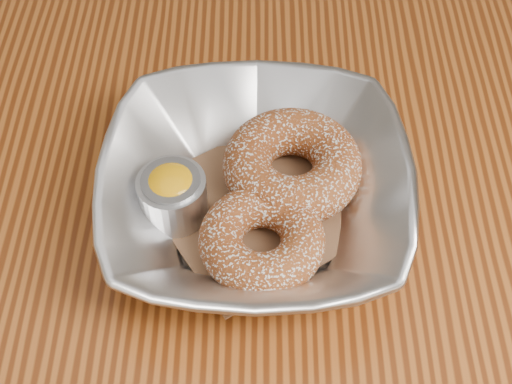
{
  "coord_description": "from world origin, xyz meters",
  "views": [
    {
      "loc": [
        0.0,
        -0.39,
        1.22
      ],
      "look_at": [
        0.0,
        -0.05,
        0.78
      ],
      "focal_mm": 50.0,
      "sensor_mm": 36.0,
      "label": 1
    }
  ],
  "objects_px": {
    "serving_bowl": "(256,192)",
    "ramekin": "(173,194)",
    "donut_back": "(292,165)",
    "donut_front": "(262,240)",
    "table": "(255,228)"
  },
  "relations": [
    {
      "from": "donut_back",
      "to": "ramekin",
      "type": "height_order",
      "value": "ramekin"
    },
    {
      "from": "donut_front",
      "to": "ramekin",
      "type": "xyz_separation_m",
      "value": [
        -0.07,
        0.04,
        0.01
      ]
    },
    {
      "from": "donut_front",
      "to": "donut_back",
      "type": "bearing_deg",
      "value": 70.94
    },
    {
      "from": "serving_bowl",
      "to": "ramekin",
      "type": "height_order",
      "value": "serving_bowl"
    },
    {
      "from": "table",
      "to": "donut_front",
      "type": "xyz_separation_m",
      "value": [
        0.01,
        -0.1,
        0.13
      ]
    },
    {
      "from": "table",
      "to": "serving_bowl",
      "type": "height_order",
      "value": "serving_bowl"
    },
    {
      "from": "donut_back",
      "to": "ramekin",
      "type": "distance_m",
      "value": 0.1
    },
    {
      "from": "table",
      "to": "serving_bowl",
      "type": "bearing_deg",
      "value": -88.79
    },
    {
      "from": "table",
      "to": "donut_front",
      "type": "bearing_deg",
      "value": -86.53
    },
    {
      "from": "serving_bowl",
      "to": "ramekin",
      "type": "distance_m",
      "value": 0.07
    },
    {
      "from": "donut_back",
      "to": "ramekin",
      "type": "relative_size",
      "value": 2.09
    },
    {
      "from": "donut_back",
      "to": "donut_front",
      "type": "bearing_deg",
      "value": -109.06
    },
    {
      "from": "table",
      "to": "donut_back",
      "type": "height_order",
      "value": "donut_back"
    },
    {
      "from": "serving_bowl",
      "to": "donut_front",
      "type": "xyz_separation_m",
      "value": [
        0.0,
        -0.04,
        -0.0
      ]
    },
    {
      "from": "table",
      "to": "ramekin",
      "type": "bearing_deg",
      "value": -137.45
    }
  ]
}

